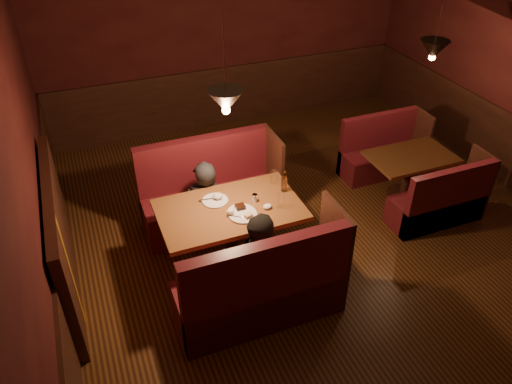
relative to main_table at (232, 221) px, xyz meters
name	(u,v)px	position (x,y,z in m)	size (l,w,h in m)	color
room	(309,173)	(0.90, -0.01, 0.42)	(6.02, 7.02, 2.92)	#351E11
main_table	(232,221)	(0.00, 0.00, 0.00)	(1.53, 0.93, 1.07)	brown
main_bench_far	(211,198)	(0.02, 0.87, -0.27)	(1.68, 0.60, 1.15)	#56151B
main_bench_near	(263,293)	(0.02, -0.87, -0.27)	(1.68, 0.60, 1.15)	#56151B
second_table	(409,166)	(2.67, 0.45, -0.17)	(1.11, 0.71, 0.63)	brown
second_bench_far	(381,154)	(2.69, 1.11, -0.35)	(1.23, 0.46, 0.88)	#56151B
second_bench_near	(440,204)	(2.69, -0.22, -0.35)	(1.23, 0.46, 0.88)	#56151B
diner_a	(205,190)	(-0.12, 0.56, 0.09)	(0.53, 0.35, 1.44)	black
diner_b	(264,247)	(0.14, -0.58, 0.07)	(0.68, 0.53, 1.40)	black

